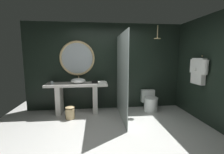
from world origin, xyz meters
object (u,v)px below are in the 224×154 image
object	(u,v)px
tissue_box	(95,82)
rain_shower_head	(157,37)
waste_bin	(70,112)
round_wall_mirror	(77,58)
vessel_sink	(78,81)
tumbler_cup	(52,83)
hanging_bathrobe	(198,70)
folded_hand_towel	(102,82)
toilet	(150,102)

from	to	relation	value
tissue_box	rain_shower_head	xyz separation A→B (m)	(1.81, -0.01, 1.27)
rain_shower_head	waste_bin	distance (m)	3.19
round_wall_mirror	vessel_sink	bearing A→B (deg)	-82.12
vessel_sink	tumbler_cup	distance (m)	0.71
waste_bin	hanging_bathrobe	bearing A→B (deg)	-6.86
tumbler_cup	folded_hand_towel	bearing A→B (deg)	-5.14
tissue_box	waste_bin	bearing A→B (deg)	-148.02
tumbler_cup	tissue_box	bearing A→B (deg)	1.56
toilet	waste_bin	bearing A→B (deg)	-170.49
hanging_bathrobe	tumbler_cup	bearing A→B (deg)	168.51
waste_bin	toilet	bearing A→B (deg)	9.51
tumbler_cup	round_wall_mirror	distance (m)	0.99
vessel_sink	folded_hand_towel	xyz separation A→B (m)	(0.66, -0.14, -0.04)
round_wall_mirror	hanging_bathrobe	distance (m)	3.27
tissue_box	hanging_bathrobe	xyz separation A→B (m)	(2.58, -0.80, 0.39)
tumbler_cup	rain_shower_head	distance (m)	3.24
hanging_bathrobe	waste_bin	distance (m)	3.44
round_wall_mirror	folded_hand_towel	xyz separation A→B (m)	(0.70, -0.43, -0.66)
folded_hand_towel	hanging_bathrobe	bearing A→B (deg)	-15.03
rain_shower_head	toilet	bearing A→B (deg)	-174.79
tumbler_cup	round_wall_mirror	xyz separation A→B (m)	(0.67, 0.30, 0.66)
vessel_sink	toilet	world-z (taller)	vessel_sink
tumbler_cup	round_wall_mirror	size ratio (longest dim) A/B	0.08
toilet	tumbler_cup	bearing A→B (deg)	-179.78
tissue_box	toilet	distance (m)	1.77
round_wall_mirror	toilet	bearing A→B (deg)	-7.73
hanging_bathrobe	folded_hand_towel	distance (m)	2.50
vessel_sink	folded_hand_towel	bearing A→B (deg)	-12.26
vessel_sink	folded_hand_towel	size ratio (longest dim) A/B	2.01
waste_bin	round_wall_mirror	bearing A→B (deg)	77.28
tissue_box	waste_bin	distance (m)	1.06
vessel_sink	folded_hand_towel	distance (m)	0.67
hanging_bathrobe	waste_bin	bearing A→B (deg)	173.14
tumbler_cup	toilet	distance (m)	2.89
folded_hand_towel	tumbler_cup	bearing A→B (deg)	174.86
rain_shower_head	waste_bin	bearing A→B (deg)	-170.77
waste_bin	folded_hand_towel	distance (m)	1.15
tissue_box	toilet	xyz separation A→B (m)	(1.65, -0.02, -0.64)
waste_bin	folded_hand_towel	bearing A→B (deg)	16.47
rain_shower_head	waste_bin	size ratio (longest dim) A/B	1.13
rain_shower_head	waste_bin	xyz separation A→B (m)	(-2.46, -0.40, -2.00)
tissue_box	rain_shower_head	world-z (taller)	rain_shower_head
vessel_sink	hanging_bathrobe	distance (m)	3.16
vessel_sink	tissue_box	xyz separation A→B (m)	(0.46, 0.01, -0.04)
tissue_box	waste_bin	xyz separation A→B (m)	(-0.65, -0.41, -0.73)
tissue_box	hanging_bathrobe	size ratio (longest dim) A/B	0.24
tissue_box	tumbler_cup	bearing A→B (deg)	-178.44
tumbler_cup	vessel_sink	bearing A→B (deg)	1.59
tissue_box	round_wall_mirror	size ratio (longest dim) A/B	0.17
tissue_box	folded_hand_towel	xyz separation A→B (m)	(0.20, -0.15, -0.00)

